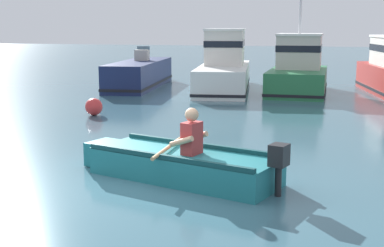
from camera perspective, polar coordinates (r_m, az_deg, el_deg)
ground_plane at (r=8.52m, az=-7.30°, el=-6.50°), size 120.00×120.00×0.00m
rowboat_with_person at (r=8.72m, az=-1.25°, el=-4.30°), size 3.67×2.23×1.19m
moored_boat_navy at (r=22.02m, az=-5.60°, el=5.23°), size 2.30×6.11×1.63m
moored_boat_white at (r=20.94m, az=3.48°, el=6.00°), size 2.74×6.50×2.37m
moored_boat_green at (r=20.34m, az=11.29°, el=5.51°), size 2.09×4.48×3.90m
mooring_buoy at (r=15.12m, az=-10.45°, el=1.76°), size 0.48×0.48×0.48m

